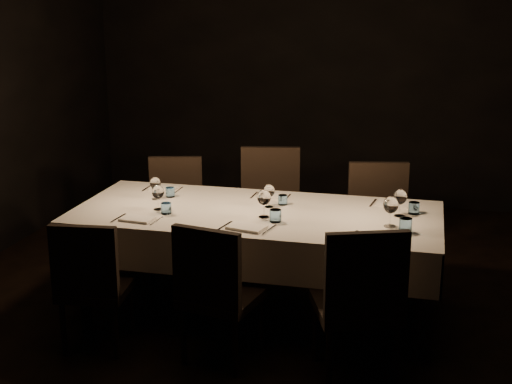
% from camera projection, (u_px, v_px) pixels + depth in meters
% --- Properties ---
extents(room, '(5.01, 6.01, 3.01)m').
position_uv_depth(room, '(256.00, 105.00, 4.72)').
color(room, black).
rests_on(room, ground).
extents(dining_table, '(2.52, 1.12, 0.76)m').
position_uv_depth(dining_table, '(256.00, 222.00, 4.94)').
color(dining_table, black).
rests_on(dining_table, ground).
extents(chair_near_left, '(0.46, 0.46, 0.87)m').
position_uv_depth(chair_near_left, '(91.00, 280.00, 4.45)').
color(chair_near_left, black).
rests_on(chair_near_left, ground).
extents(place_setting_near_left, '(0.32, 0.40, 0.18)m').
position_uv_depth(place_setting_near_left, '(154.00, 204.00, 4.85)').
color(place_setting_near_left, silver).
rests_on(place_setting_near_left, dining_table).
extents(chair_near_center, '(0.51, 0.51, 0.91)m').
position_uv_depth(chair_near_center, '(215.00, 288.00, 4.29)').
color(chair_near_center, black).
rests_on(chair_near_center, ground).
extents(place_setting_near_center, '(0.37, 0.41, 0.19)m').
position_uv_depth(place_setting_near_center, '(262.00, 211.00, 4.68)').
color(place_setting_near_center, silver).
rests_on(place_setting_near_center, dining_table).
extents(chair_near_right, '(0.60, 0.60, 0.97)m').
position_uv_depth(chair_near_right, '(360.00, 298.00, 4.06)').
color(chair_near_right, black).
rests_on(chair_near_right, ground).
extents(place_setting_near_right, '(0.38, 0.42, 0.20)m').
position_uv_depth(place_setting_near_right, '(390.00, 219.00, 4.49)').
color(place_setting_near_right, silver).
rests_on(place_setting_near_right, dining_table).
extents(chair_far_left, '(0.53, 0.53, 0.91)m').
position_uv_depth(chair_far_left, '(175.00, 207.00, 5.89)').
color(chair_far_left, black).
rests_on(chair_far_left, ground).
extents(place_setting_far_left, '(0.30, 0.39, 0.17)m').
position_uv_depth(place_setting_far_left, '(161.00, 187.00, 5.29)').
color(place_setting_far_left, silver).
rests_on(place_setting_far_left, dining_table).
extents(chair_far_center, '(0.57, 0.57, 1.01)m').
position_uv_depth(chair_far_center, '(270.00, 205.00, 5.81)').
color(chair_far_center, black).
rests_on(chair_far_center, ground).
extents(place_setting_far_center, '(0.30, 0.39, 0.17)m').
position_uv_depth(place_setting_far_center, '(273.00, 195.00, 5.09)').
color(place_setting_far_center, silver).
rests_on(place_setting_far_center, dining_table).
extents(chair_far_right, '(0.55, 0.55, 0.96)m').
position_uv_depth(chair_far_right, '(379.00, 220.00, 5.48)').
color(chair_far_right, black).
rests_on(chair_far_right, ground).
extents(place_setting_far_right, '(0.35, 0.41, 0.19)m').
position_uv_depth(place_setting_far_right, '(401.00, 202.00, 4.88)').
color(place_setting_far_right, silver).
rests_on(place_setting_far_right, dining_table).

